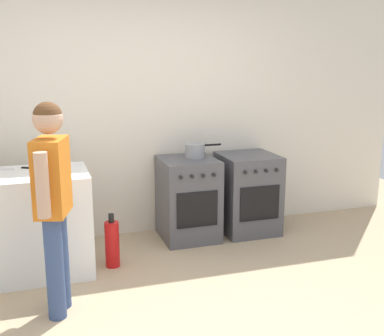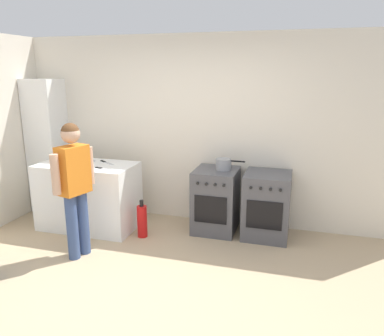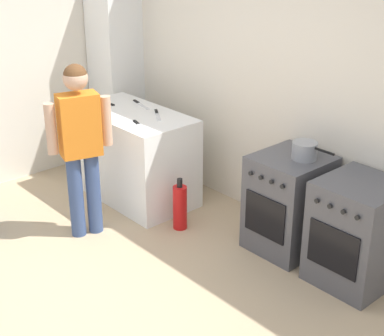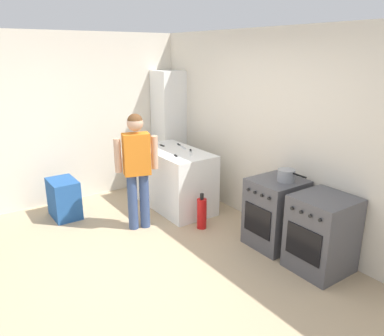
{
  "view_description": "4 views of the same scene",
  "coord_description": "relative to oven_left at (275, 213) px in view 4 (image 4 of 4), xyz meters",
  "views": [
    {
      "loc": [
        -1.08,
        -3.0,
        1.85
      ],
      "look_at": [
        0.16,
        0.87,
        0.92
      ],
      "focal_mm": 45.0,
      "sensor_mm": 36.0,
      "label": 1
    },
    {
      "loc": [
        1.38,
        -3.08,
        2.1
      ],
      "look_at": [
        0.21,
        0.92,
        1.03
      ],
      "focal_mm": 35.0,
      "sensor_mm": 36.0,
      "label": 2
    },
    {
      "loc": [
        3.14,
        -2.0,
        2.69
      ],
      "look_at": [
        -0.11,
        0.88,
        0.8
      ],
      "focal_mm": 55.0,
      "sensor_mm": 36.0,
      "label": 3
    },
    {
      "loc": [
        3.22,
        -1.65,
        2.32
      ],
      "look_at": [
        -0.29,
        0.78,
        0.98
      ],
      "focal_mm": 35.0,
      "sensor_mm": 36.0,
      "label": 4
    }
  ],
  "objects": [
    {
      "name": "back_wall",
      "position": [
        -0.35,
        0.37,
        0.87
      ],
      "size": [
        6.0,
        0.1,
        2.6
      ],
      "primitive_type": "cube",
      "color": "silver",
      "rests_on": "ground"
    },
    {
      "name": "counter_unit",
      "position": [
        -1.7,
        -0.38,
        0.02
      ],
      "size": [
        1.3,
        0.7,
        0.9
      ],
      "primitive_type": "cube",
      "color": "white",
      "rests_on": "ground"
    },
    {
      "name": "knife_paring",
      "position": [
        -2.08,
        -0.39,
        0.48
      ],
      "size": [
        0.21,
        0.03,
        0.01
      ],
      "color": "silver",
      "rests_on": "counter_unit"
    },
    {
      "name": "knife_carving",
      "position": [
        -1.47,
        -0.24,
        0.48
      ],
      "size": [
        0.29,
        0.2,
        0.01
      ],
      "color": "silver",
      "rests_on": "counter_unit"
    },
    {
      "name": "knife_bread",
      "position": [
        -1.85,
        -0.16,
        0.48
      ],
      "size": [
        0.35,
        0.11,
        0.01
      ],
      "color": "silver",
      "rests_on": "counter_unit"
    },
    {
      "name": "larder_cabinet",
      "position": [
        -2.65,
        0.1,
        0.57
      ],
      "size": [
        0.48,
        0.44,
        2.0
      ],
      "primitive_type": "cube",
      "color": "white",
      "rests_on": "ground"
    },
    {
      "name": "knife_utility",
      "position": [
        -1.37,
        -0.55,
        0.48
      ],
      "size": [
        0.25,
        0.09,
        0.01
      ],
      "color": "silver",
      "rests_on": "counter_unit"
    },
    {
      "name": "side_wall_left",
      "position": [
        -2.95,
        -1.18,
        0.87
      ],
      "size": [
        0.1,
        3.1,
        2.6
      ],
      "primitive_type": "cube",
      "color": "silver",
      "rests_on": "ground"
    },
    {
      "name": "fire_extinguisher",
      "position": [
        -0.87,
        -0.48,
        -0.21
      ],
      "size": [
        0.13,
        0.13,
        0.5
      ],
      "color": "red",
      "rests_on": "ground"
    },
    {
      "name": "oven_right",
      "position": [
        0.67,
        0.0,
        0.0
      ],
      "size": [
        0.58,
        0.62,
        0.85
      ],
      "color": "#4C4C51",
      "rests_on": "ground"
    },
    {
      "name": "ground_plane",
      "position": [
        -0.35,
        -1.58,
        -0.43
      ],
      "size": [
        8.0,
        8.0,
        0.0
      ],
      "primitive_type": "plane",
      "color": "tan"
    },
    {
      "name": "recycling_crate_lower",
      "position": [
        -2.3,
        -1.89,
        -0.29
      ],
      "size": [
        0.52,
        0.36,
        0.28
      ],
      "primitive_type": "cube",
      "color": "#235193",
      "rests_on": "ground"
    },
    {
      "name": "pot",
      "position": [
        0.09,
        0.04,
        0.5
      ],
      "size": [
        0.39,
        0.21,
        0.14
      ],
      "color": "gray",
      "rests_on": "oven_left"
    },
    {
      "name": "recycling_crate_upper",
      "position": [
        -2.3,
        -1.89,
        -0.01
      ],
      "size": [
        0.52,
        0.36,
        0.28
      ],
      "primitive_type": "cube",
      "color": "#235193",
      "rests_on": "recycling_crate_lower"
    },
    {
      "name": "oven_left",
      "position": [
        0.0,
        0.0,
        0.0
      ],
      "size": [
        0.56,
        0.62,
        0.85
      ],
      "color": "#4C4C51",
      "rests_on": "ground"
    },
    {
      "name": "person",
      "position": [
        -1.37,
        -1.17,
        0.5
      ],
      "size": [
        0.29,
        0.55,
        1.57
      ],
      "color": "#384C7A",
      "rests_on": "ground"
    }
  ]
}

